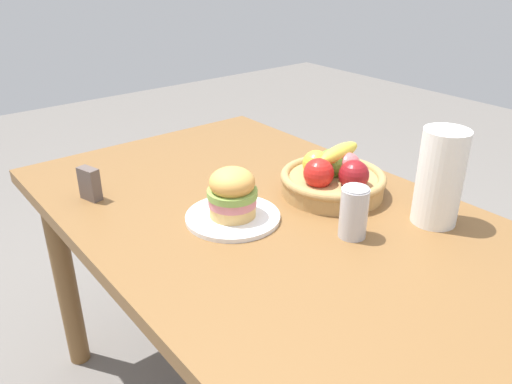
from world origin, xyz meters
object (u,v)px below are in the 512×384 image
object	(u,v)px
fruit_basket	(333,177)
paper_towel_roll	(440,177)
soda_can	(354,212)
napkin_holder	(90,184)
plate	(233,217)
sandwich	(232,193)

from	to	relation	value
fruit_basket	paper_towel_roll	distance (m)	0.29
fruit_basket	soda_can	bearing A→B (deg)	-34.60
soda_can	napkin_holder	world-z (taller)	soda_can
plate	fruit_basket	distance (m)	0.31
plate	sandwich	size ratio (longest dim) A/B	1.89
soda_can	fruit_basket	size ratio (longest dim) A/B	0.43
fruit_basket	napkin_holder	distance (m)	0.66
fruit_basket	sandwich	bearing A→B (deg)	-99.61
plate	paper_towel_roll	xyz separation A→B (m)	(0.32, 0.38, 0.11)
plate	napkin_holder	distance (m)	0.41
paper_towel_roll	soda_can	bearing A→B (deg)	-110.29
sandwich	fruit_basket	bearing A→B (deg)	80.39
sandwich	soda_can	size ratio (longest dim) A/B	1.00
plate	soda_can	bearing A→B (deg)	35.55
paper_towel_roll	plate	bearing A→B (deg)	-129.77
plate	napkin_holder	size ratio (longest dim) A/B	2.66
napkin_holder	plate	bearing A→B (deg)	19.17
soda_can	napkin_holder	xyz separation A→B (m)	(-0.57, -0.41, -0.02)
fruit_basket	napkin_holder	size ratio (longest dim) A/B	3.22
paper_towel_roll	napkin_holder	bearing A→B (deg)	-136.54
sandwich	fruit_basket	xyz separation A→B (m)	(0.05, 0.30, -0.03)
paper_towel_roll	fruit_basket	bearing A→B (deg)	-163.32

